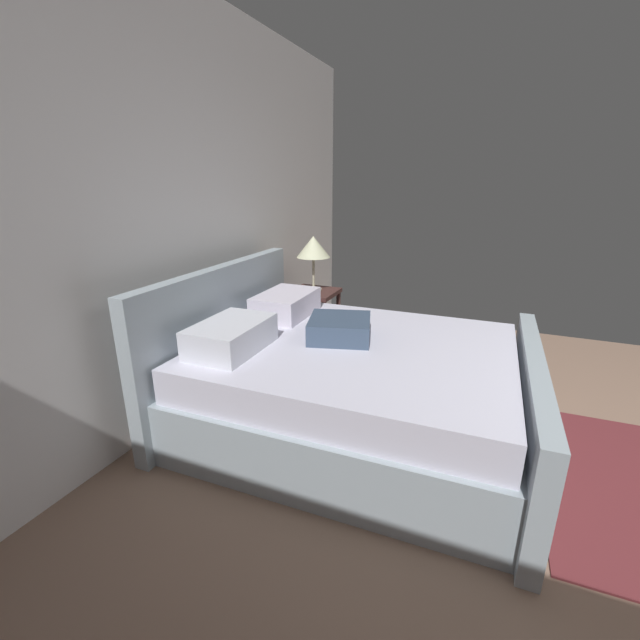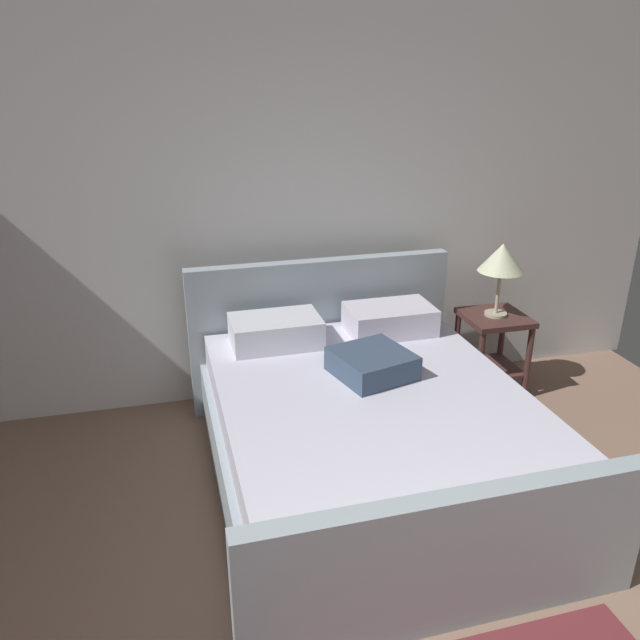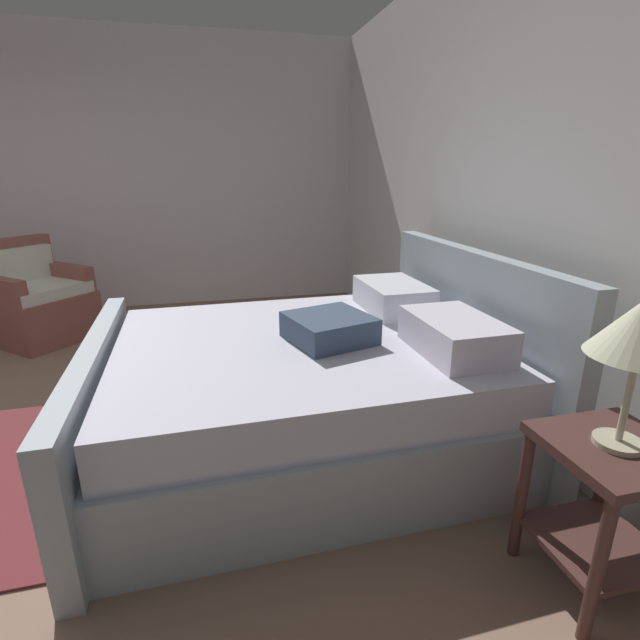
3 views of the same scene
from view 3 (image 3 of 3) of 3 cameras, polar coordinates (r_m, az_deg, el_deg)
wall_back at (r=3.17m, az=20.73°, el=15.31°), size 5.89×0.12×2.84m
wall_side_left at (r=5.82m, az=-31.33°, el=14.64°), size 0.12×6.81×2.84m
bed at (r=2.68m, az=-1.31°, el=-7.84°), size 1.87×2.21×1.05m
nightstand_right at (r=2.06m, az=31.27°, el=-17.38°), size 0.44×0.44×0.60m
armchair at (r=4.97m, az=-31.08°, el=1.89°), size 1.02×1.02×0.90m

